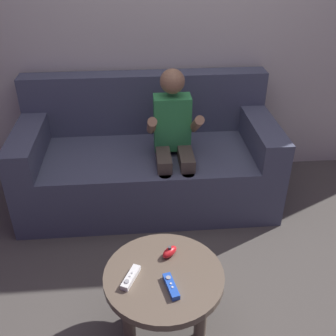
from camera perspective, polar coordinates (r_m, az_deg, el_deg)
name	(u,v)px	position (r m, az deg, el deg)	size (l,w,h in m)	color
ground_plane	(202,304)	(2.29, 4.86, -18.71)	(8.58, 8.58, 0.00)	#4C4742
wall_back	(177,9)	(2.94, 1.29, 21.69)	(4.29, 0.05, 2.50)	beige
couch	(148,160)	(2.88, -2.91, 1.17)	(1.75, 0.80, 0.85)	#474C60
person_seated_on_couch	(173,138)	(2.60, 0.77, 4.32)	(0.34, 0.42, 0.99)	#4C4238
coffee_table	(164,284)	(1.92, -0.60, -16.23)	(0.55, 0.55, 0.40)	brown
game_remote_blue_near_edge	(171,286)	(1.80, 0.44, -16.50)	(0.07, 0.14, 0.03)	blue
nunchuk_red	(170,252)	(1.94, 0.23, -11.86)	(0.09, 0.10, 0.05)	red
game_remote_white_far_corner	(131,277)	(1.84, -5.34, -15.28)	(0.09, 0.14, 0.03)	white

